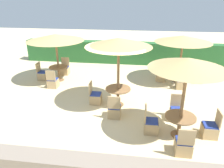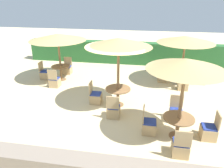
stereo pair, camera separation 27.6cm
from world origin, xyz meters
TOP-DOWN VIEW (x-y plane):
  - ground_plane at (0.00, 0.00)m, footprint 40.00×40.00m
  - hedge_row at (0.00, 6.43)m, footprint 13.00×0.70m
  - stone_border at (0.00, -3.33)m, footprint 10.00×0.56m
  - parasol_center at (0.25, 0.55)m, footprint 2.53×2.53m
  - round_table_center at (0.25, 0.55)m, footprint 1.02×1.02m
  - patio_chair_center_south at (0.23, -0.42)m, footprint 0.46×0.46m
  - patio_chair_center_west at (-0.70, 0.58)m, footprint 0.46×0.46m
  - parasol_back_left at (-3.13, 2.88)m, footprint 2.83×2.83m
  - round_table_back_left at (-3.13, 2.88)m, footprint 0.96×0.96m
  - patio_chair_back_left_north at (-3.15, 3.83)m, footprint 0.46×0.46m
  - patio_chair_back_left_west at (-4.05, 2.87)m, footprint 0.46×0.46m
  - patio_chair_back_left_south at (-3.09, 1.92)m, footprint 0.46×0.46m
  - parasol_back_right at (3.09, 3.54)m, footprint 2.76×2.76m
  - round_table_back_right at (3.09, 3.54)m, footprint 1.02×1.02m
  - patio_chair_back_right_south at (3.09, 2.62)m, footprint 0.46×0.46m
  - patio_chair_back_right_north at (3.05, 4.55)m, footprint 0.46×0.46m
  - patio_chair_back_right_east at (4.08, 3.55)m, footprint 0.46×0.46m
  - patio_chair_back_right_west at (2.14, 3.53)m, footprint 0.46×0.46m
  - parasol_front_right at (2.44, -1.25)m, footprint 2.28×2.28m
  - round_table_front_right at (2.44, -1.25)m, footprint 0.97×0.97m
  - patio_chair_front_right_west at (1.53, -1.20)m, footprint 0.46×0.46m
  - patio_chair_front_right_south at (2.43, -2.15)m, footprint 0.46×0.46m
  - patio_chair_front_right_east at (3.41, -1.19)m, footprint 0.46×0.46m
  - patio_chair_front_right_north at (2.49, -0.28)m, footprint 0.46×0.46m

SIDE VIEW (x-z plane):
  - ground_plane at x=0.00m, z-range 0.00..0.00m
  - stone_border at x=0.00m, z-range 0.00..0.51m
  - patio_chair_center_south at x=0.23m, z-range -0.20..0.73m
  - patio_chair_center_west at x=-0.70m, z-range -0.20..0.73m
  - patio_chair_back_left_north at x=-3.15m, z-range -0.20..0.73m
  - patio_chair_back_left_west at x=-4.05m, z-range -0.20..0.73m
  - patio_chair_back_left_south at x=-3.09m, z-range -0.20..0.73m
  - patio_chair_back_right_south at x=3.09m, z-range -0.20..0.73m
  - patio_chair_back_right_north at x=3.05m, z-range -0.20..0.73m
  - patio_chair_back_right_east at x=4.08m, z-range -0.20..0.73m
  - patio_chair_back_right_west at x=2.14m, z-range -0.20..0.73m
  - patio_chair_front_right_west at x=1.53m, z-range -0.20..0.73m
  - patio_chair_front_right_south at x=2.43m, z-range -0.20..0.73m
  - patio_chair_front_right_east at x=3.41m, z-range -0.20..0.73m
  - patio_chair_front_right_north at x=2.49m, z-range -0.20..0.73m
  - round_table_front_right at x=2.44m, z-range 0.18..0.89m
  - round_table_back_right at x=3.09m, z-range 0.20..0.93m
  - round_table_back_left at x=-3.13m, z-range 0.19..0.95m
  - round_table_center at x=0.25m, z-range 0.20..0.95m
  - hedge_row at x=0.00m, z-range 0.00..1.39m
  - parasol_back_right at x=3.09m, z-range 1.03..3.42m
  - parasol_back_left at x=-3.13m, z-range 1.04..3.47m
  - parasol_front_right at x=2.44m, z-range 1.13..3.73m
  - parasol_center at x=0.25m, z-range 1.21..3.98m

